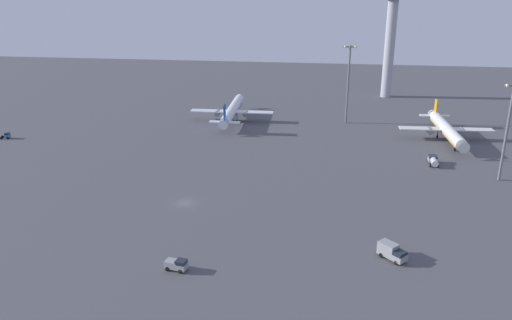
% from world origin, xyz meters
% --- Properties ---
extents(ground_plane, '(416.00, 416.00, 0.00)m').
position_xyz_m(ground_plane, '(0.00, 0.00, 0.00)').
color(ground_plane, '#4C4C51').
extents(control_tower, '(8.00, 8.00, 49.72)m').
position_xyz_m(control_tower, '(58.88, 121.76, 28.28)').
color(control_tower, '#A8A8B2').
rests_on(control_tower, ground).
extents(airplane_far_stand, '(30.22, 38.83, 9.96)m').
position_xyz_m(airplane_far_stand, '(72.01, 59.54, 3.76)').
color(airplane_far_stand, silver).
rests_on(airplane_far_stand, ground).
extents(airplane_terminal_side, '(30.62, 39.39, 10.12)m').
position_xyz_m(airplane_terminal_side, '(-1.57, 73.32, 3.82)').
color(airplane_terminal_side, silver).
rests_on(airplane_terminal_side, ground).
extents(catering_truck, '(5.71, 5.61, 3.05)m').
position_xyz_m(catering_truck, '(46.03, -19.81, 1.58)').
color(catering_truck, gray).
rests_on(catering_truck, ground).
extents(pushback_tug, '(3.47, 2.62, 2.05)m').
position_xyz_m(pushback_tug, '(-71.89, 42.09, 1.07)').
color(pushback_tug, '#3372BF').
rests_on(pushback_tug, ground).
extents(maintenance_van, '(4.44, 2.72, 2.25)m').
position_xyz_m(maintenance_van, '(6.16, -29.22, 1.18)').
color(maintenance_van, gray).
rests_on(maintenance_van, ground).
extents(fuel_truck, '(2.59, 6.37, 2.35)m').
position_xyz_m(fuel_truck, '(63.72, 34.88, 1.37)').
color(fuel_truck, gray).
rests_on(fuel_truck, ground).
extents(apron_light_west, '(4.80, 0.90, 28.07)m').
position_xyz_m(apron_light_west, '(40.18, 76.25, 15.91)').
color(apron_light_west, slate).
rests_on(apron_light_west, ground).
extents(apron_light_east, '(4.80, 0.90, 25.97)m').
position_xyz_m(apron_light_east, '(78.87, 25.15, 14.83)').
color(apron_light_east, slate).
rests_on(apron_light_east, ground).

